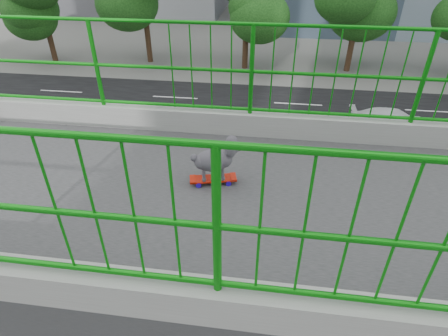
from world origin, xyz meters
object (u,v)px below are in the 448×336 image
car_2 (2,127)px  car_3 (394,123)px  skateboard (213,179)px  poodle (215,159)px  car_0 (281,238)px

car_2 → car_3: bearing=-81.1°
skateboard → poodle: 0.26m
car_0 → car_2: bearing=-113.8°
skateboard → car_2: size_ratio=0.11×
car_3 → poodle: bearing=155.1°
skateboard → car_3: skateboard is taller
poodle → car_0: 8.83m
car_0 → car_3: size_ratio=0.97×
poodle → car_0: bearing=154.6°
skateboard → poodle: poodle is taller
car_3 → car_0: bearing=148.3°
car_3 → skateboard: bearing=155.1°
poodle → car_2: bearing=-146.1°
skateboard → car_2: (-12.20, -13.28, -6.40)m
car_0 → skateboard: bearing=-12.1°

